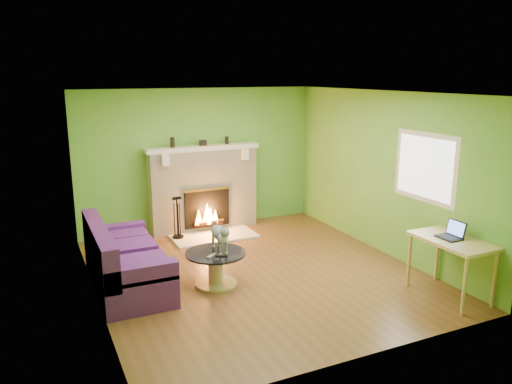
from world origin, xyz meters
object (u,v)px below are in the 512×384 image
Objects in this scene: sofa at (123,262)px; coffee_table at (216,266)px; desk at (452,246)px; cat at (219,236)px.

sofa is 1.27m from coffee_table.
sofa is at bearing 157.16° from coffee_table.
coffee_table is at bearing 148.26° from desk.
cat reaches higher than coffee_table.
cat is (0.08, 0.05, 0.41)m from coffee_table.
cat is (1.25, -0.44, 0.33)m from sofa.
sofa reaches higher than desk.
coffee_table is at bearing -22.84° from sofa.
cat is (-2.56, 1.68, -0.01)m from desk.
desk is (2.64, -1.63, 0.42)m from coffee_table.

